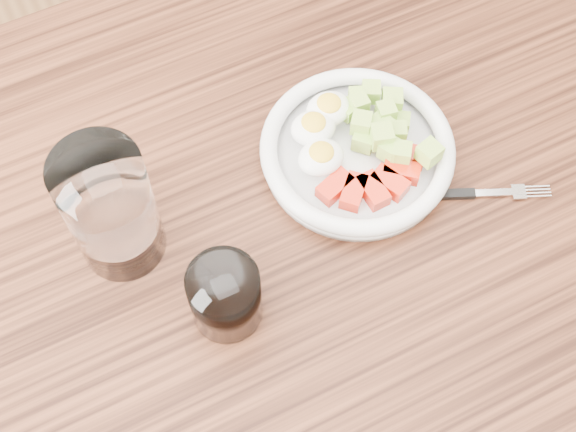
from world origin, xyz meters
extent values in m
plane|color=brown|center=(0.00, 0.00, 0.00)|extent=(4.00, 4.00, 0.00)
cube|color=brown|center=(0.65, 0.35, 0.36)|extent=(0.07, 0.07, 0.73)
cube|color=#572B18|center=(0.00, 0.00, 0.75)|extent=(1.50, 0.90, 0.04)
cylinder|color=white|center=(0.11, 0.06, 0.78)|extent=(0.22, 0.22, 0.01)
torus|color=white|center=(0.11, 0.06, 0.79)|extent=(0.23, 0.23, 0.02)
cube|color=red|center=(0.06, 0.02, 0.79)|extent=(0.05, 0.04, 0.02)
cube|color=red|center=(0.07, 0.01, 0.79)|extent=(0.05, 0.05, 0.02)
cube|color=red|center=(0.09, 0.00, 0.79)|extent=(0.02, 0.04, 0.02)
cube|color=red|center=(0.12, 0.00, 0.79)|extent=(0.04, 0.05, 0.02)
cube|color=red|center=(0.14, 0.01, 0.79)|extent=(0.05, 0.05, 0.02)
cube|color=red|center=(0.15, 0.02, 0.79)|extent=(0.05, 0.05, 0.02)
ellipsoid|color=white|center=(0.07, 0.10, 0.80)|extent=(0.06, 0.05, 0.03)
ellipsoid|color=yellow|center=(0.07, 0.10, 0.82)|extent=(0.03, 0.03, 0.01)
ellipsoid|color=white|center=(0.10, 0.12, 0.80)|extent=(0.06, 0.05, 0.03)
ellipsoid|color=yellow|center=(0.10, 0.12, 0.82)|extent=(0.03, 0.03, 0.01)
ellipsoid|color=white|center=(0.06, 0.06, 0.80)|extent=(0.06, 0.05, 0.03)
ellipsoid|color=yellow|center=(0.06, 0.06, 0.82)|extent=(0.03, 0.03, 0.01)
cube|color=#AFD251|center=(0.14, 0.06, 0.79)|extent=(0.03, 0.03, 0.02)
cube|color=#AFD251|center=(0.12, 0.11, 0.80)|extent=(0.03, 0.03, 0.02)
cube|color=#AFD251|center=(0.13, 0.10, 0.81)|extent=(0.02, 0.02, 0.02)
cube|color=#AFD251|center=(0.16, 0.07, 0.79)|extent=(0.03, 0.03, 0.02)
cube|color=#AFD251|center=(0.12, 0.07, 0.81)|extent=(0.03, 0.03, 0.02)
cube|color=#AFD251|center=(0.17, 0.09, 0.81)|extent=(0.03, 0.03, 0.02)
cube|color=#AFD251|center=(0.15, 0.05, 0.81)|extent=(0.03, 0.03, 0.02)
cube|color=#AFD251|center=(0.14, 0.07, 0.81)|extent=(0.03, 0.03, 0.03)
cube|color=#AFD251|center=(0.15, 0.07, 0.80)|extent=(0.02, 0.02, 0.02)
cube|color=#AFD251|center=(0.13, 0.11, 0.81)|extent=(0.03, 0.03, 0.02)
cube|color=#AFD251|center=(0.13, 0.03, 0.81)|extent=(0.03, 0.03, 0.02)
cube|color=#AFD251|center=(0.15, 0.11, 0.81)|extent=(0.03, 0.03, 0.02)
cube|color=#AFD251|center=(0.15, 0.08, 0.81)|extent=(0.02, 0.02, 0.02)
cube|color=#AFD251|center=(0.17, 0.00, 0.82)|extent=(0.03, 0.03, 0.02)
cube|color=#AFD251|center=(0.14, 0.06, 0.80)|extent=(0.03, 0.03, 0.02)
cube|color=#AFD251|center=(0.12, 0.06, 0.80)|extent=(0.03, 0.03, 0.02)
cube|color=#AFD251|center=(0.14, 0.02, 0.81)|extent=(0.03, 0.03, 0.02)
cube|color=#AFD251|center=(0.17, 0.06, 0.80)|extent=(0.03, 0.03, 0.02)
cube|color=#AFD251|center=(0.13, 0.05, 0.81)|extent=(0.03, 0.03, 0.02)
cube|color=black|center=(0.17, -0.03, 0.77)|extent=(0.08, 0.04, 0.01)
cube|color=silver|center=(0.23, -0.06, 0.77)|extent=(0.05, 0.03, 0.00)
cube|color=silver|center=(0.25, -0.07, 0.77)|extent=(0.02, 0.02, 0.00)
cylinder|color=silver|center=(0.27, -0.08, 0.77)|extent=(0.03, 0.01, 0.00)
cylinder|color=silver|center=(0.27, -0.08, 0.77)|extent=(0.03, 0.01, 0.00)
cylinder|color=silver|center=(0.28, -0.08, 0.77)|extent=(0.03, 0.01, 0.00)
cylinder|color=silver|center=(0.28, -0.07, 0.77)|extent=(0.03, 0.01, 0.00)
cylinder|color=white|center=(-0.19, 0.07, 0.85)|extent=(0.09, 0.09, 0.17)
cylinder|color=white|center=(-0.11, -0.05, 0.81)|extent=(0.08, 0.08, 0.09)
cylinder|color=black|center=(-0.11, -0.05, 0.81)|extent=(0.07, 0.07, 0.07)
camera|label=1|loc=(-0.19, -0.36, 1.60)|focal=50.00mm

